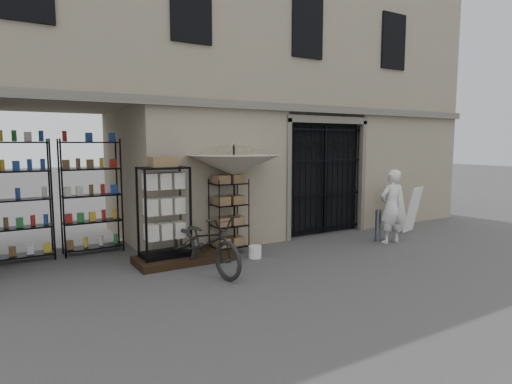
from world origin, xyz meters
TOP-DOWN VIEW (x-y plane):
  - ground at (0.00, 0.00)m, footprint 80.00×80.00m
  - main_building at (0.00, 4.00)m, footprint 14.00×4.00m
  - shop_recess at (-4.50, 2.80)m, footprint 3.00×1.70m
  - shop_shelving at (-4.55, 3.30)m, footprint 2.70×0.50m
  - iron_gate at (1.75, 2.28)m, footprint 2.50×0.21m
  - step_platform at (-2.40, 1.55)m, footprint 2.00×0.90m
  - display_cabinet at (-2.80, 1.60)m, footprint 0.91×0.58m
  - wire_rack at (-1.31, 1.71)m, footprint 0.77×0.59m
  - market_umbrella at (-1.23, 1.61)m, footprint 1.80×1.83m
  - white_bucket at (-1.04, 1.05)m, footprint 0.34×0.34m
  - bicycle at (-2.33, 0.70)m, footprint 0.93×1.23m
  - steel_bollard at (2.36, 0.81)m, footprint 0.19×0.19m
  - shopkeeper at (2.48, 0.52)m, footprint 0.72×1.80m
  - easel_sign at (3.85, 1.20)m, footprint 0.73×0.79m

SIDE VIEW (x-z plane):
  - ground at x=0.00m, z-range 0.00..0.00m
  - bicycle at x=-2.33m, z-range -1.06..1.06m
  - shopkeeper at x=2.48m, z-range -0.21..0.21m
  - step_platform at x=-2.40m, z-range 0.00..0.15m
  - white_bucket at x=-1.04m, z-range 0.00..0.26m
  - steel_bollard at x=2.36m, z-range 0.00..0.78m
  - easel_sign at x=3.85m, z-range 0.02..1.24m
  - wire_rack at x=-1.31m, z-range -0.02..1.62m
  - display_cabinet at x=-2.80m, z-range -0.02..1.93m
  - shop_shelving at x=-4.55m, z-range 0.00..2.50m
  - iron_gate at x=1.75m, z-range 0.00..3.00m
  - shop_recess at x=-4.50m, z-range 0.00..3.00m
  - market_umbrella at x=-1.23m, z-range 0.63..3.47m
  - main_building at x=0.00m, z-range 0.00..9.00m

